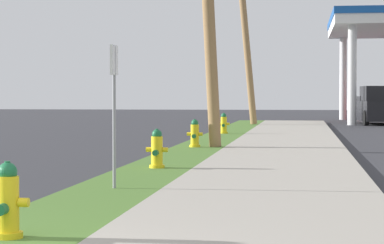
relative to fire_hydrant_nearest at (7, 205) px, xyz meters
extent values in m
cylinder|color=yellow|center=(0.00, 0.01, -0.30)|extent=(0.29, 0.29, 0.06)
cylinder|color=yellow|center=(0.00, 0.01, -0.03)|extent=(0.22, 0.22, 0.60)
sphere|color=#196038|center=(0.00, 0.01, 0.31)|extent=(0.19, 0.19, 0.19)
cylinder|color=#196038|center=(0.00, 0.01, 0.39)|extent=(0.06, 0.06, 0.05)
cylinder|color=yellow|center=(0.16, 0.01, 0.02)|extent=(0.10, 0.09, 0.09)
cylinder|color=#196038|center=(0.00, -0.16, -0.03)|extent=(0.11, 0.12, 0.11)
cylinder|color=yellow|center=(0.08, 7.78, -0.30)|extent=(0.29, 0.29, 0.06)
cylinder|color=yellow|center=(0.08, 7.78, -0.03)|extent=(0.22, 0.22, 0.60)
sphere|color=#196038|center=(0.08, 7.78, 0.31)|extent=(0.19, 0.19, 0.19)
cylinder|color=#196038|center=(0.08, 7.78, 0.39)|extent=(0.06, 0.06, 0.05)
cylinder|color=yellow|center=(-0.08, 7.78, 0.02)|extent=(0.10, 0.09, 0.09)
cylinder|color=yellow|center=(0.24, 7.78, 0.02)|extent=(0.10, 0.09, 0.09)
cylinder|color=#196038|center=(0.08, 7.61, -0.03)|extent=(0.11, 0.12, 0.11)
cylinder|color=yellow|center=(-0.03, 14.13, -0.30)|extent=(0.29, 0.29, 0.06)
cylinder|color=yellow|center=(-0.03, 14.13, -0.03)|extent=(0.22, 0.22, 0.60)
sphere|color=#196038|center=(-0.03, 14.13, 0.31)|extent=(0.19, 0.19, 0.19)
cylinder|color=#196038|center=(-0.03, 14.13, 0.39)|extent=(0.06, 0.06, 0.05)
cylinder|color=yellow|center=(-0.19, 14.13, 0.02)|extent=(0.10, 0.09, 0.09)
cylinder|color=yellow|center=(0.13, 14.13, 0.02)|extent=(0.10, 0.09, 0.09)
cylinder|color=#196038|center=(-0.03, 13.96, -0.03)|extent=(0.11, 0.12, 0.11)
cylinder|color=yellow|center=(-0.01, 22.05, -0.30)|extent=(0.29, 0.29, 0.06)
cylinder|color=yellow|center=(-0.01, 22.05, -0.03)|extent=(0.22, 0.22, 0.60)
sphere|color=#196038|center=(-0.01, 22.05, 0.31)|extent=(0.19, 0.19, 0.19)
cylinder|color=#196038|center=(-0.01, 22.05, 0.39)|extent=(0.06, 0.06, 0.05)
cylinder|color=yellow|center=(-0.17, 22.05, 0.02)|extent=(0.10, 0.09, 0.09)
cylinder|color=yellow|center=(0.15, 22.05, 0.02)|extent=(0.10, 0.09, 0.09)
cylinder|color=#196038|center=(-0.01, 21.88, -0.03)|extent=(0.11, 0.12, 0.11)
cylinder|color=#937047|center=(0.06, 31.71, 4.41)|extent=(1.21, 0.36, 9.46)
cylinder|color=gray|center=(0.05, 4.32, 0.72)|extent=(0.05, 0.05, 2.10)
cube|color=white|center=(0.05, 4.32, 1.57)|extent=(0.04, 0.36, 0.44)
cylinder|color=silver|center=(5.27, 34.55, 2.07)|extent=(0.44, 0.44, 5.04)
cylinder|color=silver|center=(5.27, 43.90, 2.07)|extent=(0.44, 0.44, 5.04)
cylinder|color=black|center=(7.55, 44.45, -0.15)|extent=(0.24, 0.61, 0.60)
cylinder|color=black|center=(7.43, 41.05, -0.15)|extent=(0.24, 0.61, 0.60)
cube|color=black|center=(6.66, 35.99, 0.26)|extent=(2.49, 5.56, 1.00)
cube|color=black|center=(6.75, 35.03, 1.14)|extent=(2.02, 2.21, 0.76)
cube|color=black|center=(6.55, 37.18, 0.88)|extent=(2.14, 3.08, 0.24)
cylinder|color=black|center=(5.91, 33.76, -0.07)|extent=(0.29, 0.78, 0.76)
cylinder|color=black|center=(5.52, 38.05, -0.07)|extent=(0.29, 0.78, 0.76)
camera|label=1|loc=(2.82, -7.60, 1.05)|focal=77.14mm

